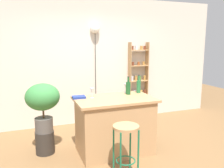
% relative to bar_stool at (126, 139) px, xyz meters
% --- Properties ---
extents(ground, '(12.00, 12.00, 0.00)m').
position_rel_bar_stool_xyz_m(ground, '(0.13, 0.46, -0.55)').
color(ground, brown).
extents(back_wall, '(6.40, 0.10, 2.80)m').
position_rel_bar_stool_xyz_m(back_wall, '(0.13, 2.41, 0.85)').
color(back_wall, beige).
rests_on(back_wall, ground).
extents(kitchen_counter, '(1.29, 0.81, 0.93)m').
position_rel_bar_stool_xyz_m(kitchen_counter, '(0.13, 0.76, -0.08)').
color(kitchen_counter, tan).
rests_on(kitchen_counter, ground).
extents(bar_stool, '(0.35, 0.35, 0.74)m').
position_rel_bar_stool_xyz_m(bar_stool, '(0.00, 0.00, 0.00)').
color(bar_stool, '#196642').
rests_on(bar_stool, ground).
extents(spice_shelf, '(0.48, 0.16, 1.83)m').
position_rel_bar_stool_xyz_m(spice_shelf, '(1.31, 2.26, 0.35)').
color(spice_shelf, '#A87F51').
rests_on(spice_shelf, ground).
extents(plant_stool, '(0.31, 0.31, 0.38)m').
position_rel_bar_stool_xyz_m(plant_stool, '(-0.98, 1.11, -0.36)').
color(plant_stool, '#2D2823').
rests_on(plant_stool, ground).
extents(potted_plant, '(0.55, 0.49, 0.81)m').
position_rel_bar_stool_xyz_m(potted_plant, '(-0.98, 1.11, 0.35)').
color(potted_plant, '#514C47').
rests_on(potted_plant, plant_stool).
extents(bottle_soda_blue, '(0.07, 0.07, 0.33)m').
position_rel_bar_stool_xyz_m(bottle_soda_blue, '(0.68, 0.98, 0.50)').
color(bottle_soda_blue, '#236638').
rests_on(bottle_soda_blue, kitchen_counter).
extents(bottle_wine_red, '(0.08, 0.08, 0.32)m').
position_rel_bar_stool_xyz_m(bottle_wine_red, '(0.45, 0.93, 0.50)').
color(bottle_wine_red, '#194C23').
rests_on(bottle_wine_red, kitchen_counter).
extents(wine_glass_left, '(0.07, 0.07, 0.16)m').
position_rel_bar_stool_xyz_m(wine_glass_left, '(-0.21, 0.91, 0.50)').
color(wine_glass_left, silver).
rests_on(wine_glass_left, kitchen_counter).
extents(wine_glass_center, '(0.07, 0.07, 0.16)m').
position_rel_bar_stool_xyz_m(wine_glass_center, '(0.46, 1.08, 0.50)').
color(wine_glass_center, silver).
rests_on(wine_glass_center, kitchen_counter).
extents(cookbook, '(0.21, 0.15, 0.03)m').
position_rel_bar_stool_xyz_m(cookbook, '(-0.42, 0.95, 0.40)').
color(cookbook, navy).
rests_on(cookbook, kitchen_counter).
extents(pendant_globe_light, '(0.21, 0.21, 2.23)m').
position_rel_bar_stool_xyz_m(pendant_globe_light, '(0.26, 2.30, 1.54)').
color(pendant_globe_light, black).
rests_on(pendant_globe_light, ground).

